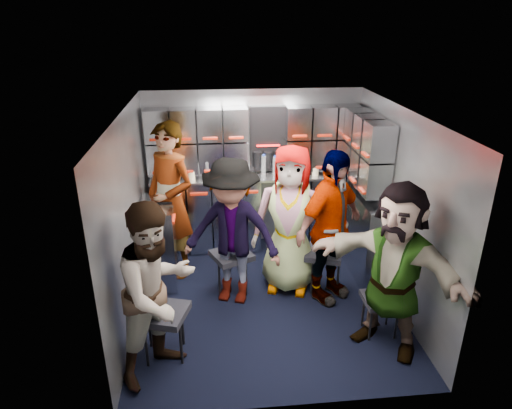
{
  "coord_description": "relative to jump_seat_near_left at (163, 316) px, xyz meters",
  "views": [
    {
      "loc": [
        -0.55,
        -4.26,
        2.99
      ],
      "look_at": [
        -0.08,
        0.35,
        1.02
      ],
      "focal_mm": 32.0,
      "sensor_mm": 36.0,
      "label": 1
    }
  ],
  "objects": [
    {
      "name": "jump_seat_near_left",
      "position": [
        0.0,
        0.0,
        0.0
      ],
      "size": [
        0.52,
        0.5,
        0.5
      ],
      "rotation": [
        0.0,
        0.0,
        -0.3
      ],
      "color": "black",
      "rests_on": "ground"
    },
    {
      "name": "coffee_niche",
      "position": [
        1.23,
        2.19,
        1.03
      ],
      "size": [
        0.46,
        0.16,
        0.84
      ],
      "primitive_type": null,
      "color": "black",
      "rests_on": "wall_back"
    },
    {
      "name": "cup_left",
      "position": [
        0.24,
        2.01,
        0.64
      ],
      "size": [
        0.09,
        0.09,
        0.1
      ],
      "primitive_type": "cylinder",
      "color": "beige",
      "rests_on": "counter"
    },
    {
      "name": "ceiling",
      "position": [
        1.05,
        0.78,
        1.66
      ],
      "size": [
        2.8,
        3.0,
        0.02
      ],
      "primitive_type": "cube",
      "color": "silver",
      "rests_on": "wall_back"
    },
    {
      "name": "jump_seat_near_right",
      "position": [
        2.1,
        0.11,
        -0.07
      ],
      "size": [
        0.36,
        0.34,
        0.42
      ],
      "rotation": [
        0.0,
        0.0,
        0.01
      ],
      "color": "black",
      "rests_on": "ground"
    },
    {
      "name": "jump_seat_mid_left",
      "position": [
        0.68,
        1.04,
        -0.02
      ],
      "size": [
        0.53,
        0.52,
        0.48
      ],
      "rotation": [
        0.0,
        0.0,
        0.42
      ],
      "color": "black",
      "rests_on": "ground"
    },
    {
      "name": "attendant_arc_a",
      "position": [
        0.0,
        -0.18,
        0.37
      ],
      "size": [
        0.99,
        1.0,
        1.63
      ],
      "primitive_type": "imported",
      "rotation": [
        0.0,
        0.0,
        0.8
      ],
      "color": "black",
      "rests_on": "ground"
    },
    {
      "name": "wall_left",
      "position": [
        -0.35,
        0.78,
        0.61
      ],
      "size": [
        0.04,
        3.0,
        2.1
      ],
      "primitive_type": "cube",
      "color": "gray",
      "rests_on": "ground"
    },
    {
      "name": "red_latch_strip",
      "position": [
        1.05,
        1.87,
        0.44
      ],
      "size": [
        2.6,
        0.02,
        0.03
      ],
      "primitive_type": "cube",
      "color": "#B5200B",
      "rests_on": "cart_bank_back"
    },
    {
      "name": "floor",
      "position": [
        1.05,
        0.78,
        -0.44
      ],
      "size": [
        3.0,
        3.0,
        0.0
      ],
      "primitive_type": "plane",
      "color": "black",
      "rests_on": "ground"
    },
    {
      "name": "jump_seat_mid_right",
      "position": [
        1.73,
        0.97,
        -0.02
      ],
      "size": [
        0.51,
        0.49,
        0.48
      ],
      "rotation": [
        0.0,
        0.0,
        -0.32
      ],
      "color": "black",
      "rests_on": "ground"
    },
    {
      "name": "bottle_mid",
      "position": [
        1.15,
        2.02,
        0.73
      ],
      "size": [
        0.06,
        0.06,
        0.28
      ],
      "primitive_type": "cylinder",
      "color": "white",
      "rests_on": "counter"
    },
    {
      "name": "bottle_left",
      "position": [
        0.44,
        2.02,
        0.7
      ],
      "size": [
        0.07,
        0.07,
        0.23
      ],
      "primitive_type": "cylinder",
      "color": "white",
      "rests_on": "counter"
    },
    {
      "name": "locker_bank_right",
      "position": [
        2.3,
        1.48,
        1.05
      ],
      "size": [
        0.28,
        1.0,
        0.82
      ],
      "primitive_type": "cube",
      "color": "#A6ACB7",
      "rests_on": "wall_right"
    },
    {
      "name": "cup_right",
      "position": [
        1.83,
        2.01,
        0.64
      ],
      "size": [
        0.08,
        0.08,
        0.09
      ],
      "primitive_type": "cylinder",
      "color": "beige",
      "rests_on": "counter"
    },
    {
      "name": "attendant_standing",
      "position": [
        0.0,
        1.52,
        0.5
      ],
      "size": [
        0.81,
        0.79,
        1.88
      ],
      "primitive_type": "imported",
      "rotation": [
        0.0,
        0.0,
        -0.72
      ],
      "color": "black",
      "rests_on": "ground"
    },
    {
      "name": "attendant_arc_b",
      "position": [
        0.68,
        0.86,
        0.38
      ],
      "size": [
        1.21,
        0.93,
        1.65
      ],
      "primitive_type": "imported",
      "rotation": [
        0.0,
        0.0,
        -0.34
      ],
      "color": "black",
      "rests_on": "ground"
    },
    {
      "name": "counter",
      "position": [
        1.05,
        2.07,
        0.57
      ],
      "size": [
        2.68,
        0.42,
        0.03
      ],
      "primitive_type": "cube",
      "color": "silver",
      "rests_on": "cart_bank_back"
    },
    {
      "name": "bottle_right",
      "position": [
        1.3,
        2.02,
        0.72
      ],
      "size": [
        0.06,
        0.06,
        0.25
      ],
      "primitive_type": "cylinder",
      "color": "white",
      "rests_on": "counter"
    },
    {
      "name": "attendant_arc_d",
      "position": [
        1.73,
        0.79,
        0.42
      ],
      "size": [
        1.06,
        0.94,
        1.72
      ],
      "primitive_type": "imported",
      "rotation": [
        0.0,
        0.0,
        0.65
      ],
      "color": "black",
      "rests_on": "ground"
    },
    {
      "name": "attendant_arc_c",
      "position": [
        1.34,
        1.04,
        0.41
      ],
      "size": [
        0.96,
        0.77,
        1.71
      ],
      "primitive_type": "imported",
      "rotation": [
        0.0,
        0.0,
        -0.3
      ],
      "color": "black",
      "rests_on": "ground"
    },
    {
      "name": "jump_seat_center",
      "position": [
        1.34,
        1.22,
        -0.06
      ],
      "size": [
        0.47,
        0.46,
        0.43
      ],
      "rotation": [
        0.0,
        0.0,
        0.42
      ],
      "color": "black",
      "rests_on": "ground"
    },
    {
      "name": "attendant_arc_e",
      "position": [
        2.1,
        -0.07,
        0.4
      ],
      "size": [
        1.45,
        1.44,
        1.68
      ],
      "primitive_type": "imported",
      "rotation": [
        0.0,
        0.0,
        -0.78
      ],
      "color": "black",
      "rests_on": "ground"
    },
    {
      "name": "locker_bank_back",
      "position": [
        1.05,
        2.13,
        1.05
      ],
      "size": [
        2.68,
        0.28,
        0.82
      ],
      "primitive_type": "cube",
      "color": "#A6ACB7",
      "rests_on": "wall_back"
    },
    {
      "name": "cart_bank_back",
      "position": [
        1.05,
        2.07,
        0.05
      ],
      "size": [
        2.68,
        0.38,
        0.99
      ],
      "primitive_type": "cube",
      "color": "#A6ACB7",
      "rests_on": "ground"
    },
    {
      "name": "wall_back",
      "position": [
        1.05,
        2.28,
        0.61
      ],
      "size": [
        2.8,
        0.04,
        2.1
      ],
      "primitive_type": "cube",
      "color": "gray",
      "rests_on": "ground"
    },
    {
      "name": "wall_right",
      "position": [
        2.45,
        0.78,
        0.61
      ],
      "size": [
        0.04,
        3.0,
        2.1
      ],
      "primitive_type": "cube",
      "color": "gray",
      "rests_on": "ground"
    },
    {
      "name": "right_cabinet",
      "position": [
        2.3,
        1.38,
        0.06
      ],
      "size": [
        0.28,
        1.2,
        1.0
      ],
      "primitive_type": "cube",
      "color": "#A6ACB7",
      "rests_on": "ground"
    },
    {
      "name": "cart_bank_left",
      "position": [
        -0.14,
        1.34,
        0.05
      ],
      "size": [
        0.38,
        0.76,
        0.99
      ],
      "primitive_type": "cube",
      "color": "#A6ACB7",
      "rests_on": "ground"
    }
  ]
}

